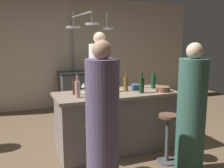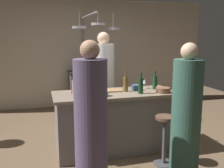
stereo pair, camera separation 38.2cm
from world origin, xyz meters
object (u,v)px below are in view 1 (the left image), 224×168
(pepper_mill, at_px, (74,87))
(wine_bottle_amber, at_px, (126,83))
(bar_stool_right, at_px, (168,136))
(wine_bottle_red, at_px, (142,85))
(wine_bottle_rose, at_px, (77,89))
(wine_bottle_white, at_px, (87,84))
(cutting_board, at_px, (111,91))
(mixing_bowl_blue, at_px, (135,87))
(stove_range, at_px, (77,91))
(guest_right, at_px, (191,116))
(wine_bottle_green, at_px, (153,81))
(chef, at_px, (100,87))
(wine_glass_near_right_guest, at_px, (143,81))
(wine_glass_near_left_guest, at_px, (84,85))
(mixing_bowl_wooden, at_px, (163,89))
(bar_stool_left, at_px, (96,148))
(mixing_bowl_steel, at_px, (104,94))
(guest_left, at_px, (103,126))

(pepper_mill, xyz_separation_m, wine_bottle_amber, (0.78, -0.05, 0.01))
(bar_stool_right, distance_m, wine_bottle_red, 0.80)
(pepper_mill, relative_size, wine_bottle_rose, 0.68)
(wine_bottle_amber, height_order, wine_bottle_white, wine_bottle_amber)
(cutting_board, bearing_deg, mixing_bowl_blue, -2.98)
(wine_bottle_rose, bearing_deg, stove_range, 76.78)
(cutting_board, height_order, wine_bottle_rose, wine_bottle_rose)
(guest_right, xyz_separation_m, mixing_bowl_blue, (-0.22, 1.08, 0.18))
(guest_right, distance_m, wine_bottle_rose, 1.50)
(pepper_mill, height_order, wine_bottle_green, wine_bottle_green)
(guest_right, relative_size, wine_bottle_white, 5.52)
(stove_range, xyz_separation_m, chef, (0.04, -1.61, 0.38))
(wine_bottle_white, xyz_separation_m, wine_glass_near_right_guest, (0.90, -0.06, -0.01))
(bar_stool_right, bearing_deg, stove_range, 99.46)
(wine_bottle_amber, bearing_deg, wine_glass_near_left_guest, 167.94)
(guest_right, height_order, cutting_board, guest_right)
(cutting_board, relative_size, wine_glass_near_right_guest, 2.19)
(mixing_bowl_wooden, bearing_deg, cutting_board, 156.78)
(bar_stool_left, bearing_deg, stove_range, 80.57)
(pepper_mill, distance_m, wine_bottle_white, 0.28)
(guest_right, bearing_deg, mixing_bowl_steel, 135.16)
(wine_bottle_rose, bearing_deg, mixing_bowl_wooden, -3.77)
(guest_right, distance_m, wine_bottle_red, 0.89)
(pepper_mill, height_order, wine_glass_near_left_guest, pepper_mill)
(chef, distance_m, pepper_mill, 1.01)
(wine_bottle_rose, distance_m, wine_bottle_amber, 0.80)
(stove_range, distance_m, wine_glass_near_left_guest, 2.39)
(bar_stool_right, bearing_deg, wine_bottle_white, 136.12)
(chef, height_order, wine_glass_near_right_guest, chef)
(wine_bottle_red, height_order, mixing_bowl_wooden, wine_bottle_red)
(bar_stool_right, height_order, wine_bottle_white, wine_bottle_white)
(mixing_bowl_wooden, bearing_deg, wine_bottle_white, 158.10)
(mixing_bowl_blue, bearing_deg, wine_bottle_green, -4.35)
(pepper_mill, relative_size, wine_bottle_red, 0.69)
(stove_range, relative_size, chef, 0.50)
(wine_bottle_red, bearing_deg, bar_stool_left, -151.97)
(bar_stool_left, relative_size, wine_bottle_green, 2.34)
(wine_glass_near_left_guest, bearing_deg, stove_range, 79.03)
(chef, relative_size, mixing_bowl_wooden, 8.36)
(pepper_mill, xyz_separation_m, wine_bottle_red, (0.94, -0.25, 0.01))
(cutting_board, bearing_deg, mixing_bowl_wooden, -23.22)
(wine_glass_near_left_guest, distance_m, mixing_bowl_steel, 0.39)
(chef, bearing_deg, guest_right, -73.40)
(wine_bottle_rose, height_order, wine_glass_near_left_guest, wine_bottle_rose)
(wine_bottle_green, distance_m, mixing_bowl_wooden, 0.27)
(wine_glass_near_right_guest, bearing_deg, guest_right, -87.43)
(chef, relative_size, bar_stool_right, 2.63)
(bar_stool_left, distance_m, guest_right, 1.22)
(wine_bottle_green, bearing_deg, bar_stool_left, -149.84)
(guest_left, relative_size, bar_stool_right, 2.47)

